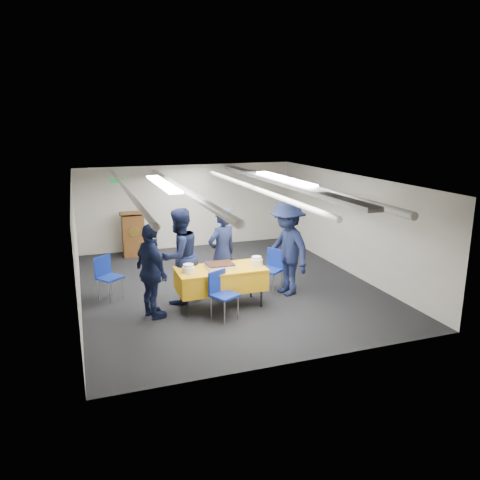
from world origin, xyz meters
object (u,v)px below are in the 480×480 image
chair_right (273,265)px  serving_table (221,279)px  chair_left (107,273)px  sheet_cake (220,265)px  sailor_a (222,254)px  sailor_c (152,272)px  sailor_d (287,248)px  podium (133,233)px  chair_near (221,290)px  sailor_b (179,256)px

chair_right → serving_table: bearing=-157.6°
chair_left → sheet_cake: bearing=-29.1°
sailor_a → sailor_c: sailor_a is taller
sailor_c → sailor_d: sailor_d is taller
sailor_c → serving_table: bearing=-104.5°
sheet_cake → chair_right: (1.30, 0.50, -0.28)m
podium → sailor_d: 4.70m
podium → chair_left: 3.09m
sheet_cake → chair_left: bearing=150.9°
chair_near → sailor_c: bearing=160.0°
chair_near → sailor_c: (-1.16, 0.42, 0.34)m
sailor_b → sailor_d: size_ratio=0.97×
podium → sailor_d: (2.62, -3.89, 0.35)m
sailor_c → chair_near: bearing=-128.1°
sailor_b → sailor_c: bearing=14.1°
chair_right → sailor_a: (-1.13, -0.08, 0.39)m
sheet_cake → chair_near: bearing=-105.1°
serving_table → podium: podium is taller
podium → sailor_d: sailor_d is taller
sailor_c → sheet_cake: bearing=-103.1°
podium → chair_left: (-0.87, -2.96, -0.08)m
serving_table → chair_left: 2.33m
podium → chair_left: size_ratio=1.44×
chair_right → sailor_d: sailor_d is taller
sheet_cake → podium: size_ratio=0.42×
sailor_b → sailor_d: 2.17m
sheet_cake → chair_near: (-0.15, -0.54, -0.28)m
sailor_c → chair_left: bearing=11.8°
chair_near → chair_right: same height
serving_table → chair_near: bearing=-106.3°
serving_table → sailor_b: size_ratio=0.90×
sailor_b → sailor_d: sailor_d is taller
sailor_a → sailor_b: (-0.85, 0.06, 0.02)m
serving_table → sailor_c: sailor_c is taller
sailor_b → sailor_c: sailor_b is taller
sailor_b → sailor_d: bearing=143.1°
sheet_cake → sailor_d: 1.49m
sailor_a → sailor_c: 1.57m
chair_right → sailor_d: (0.17, -0.31, 0.43)m
serving_table → sailor_c: 1.34m
sailor_d → podium: bearing=-157.6°
serving_table → chair_near: (-0.15, -0.50, -0.03)m
sailor_a → chair_left: bearing=-40.3°
sheet_cake → sailor_c: sailor_c is taller
serving_table → sailor_a: (0.17, 0.45, 0.36)m
chair_left → sailor_b: size_ratio=0.47×
chair_near → sailor_a: size_ratio=0.47×
serving_table → podium: (-1.14, 4.11, 0.06)m
podium → chair_left: podium is taller
sheet_cake → chair_near: size_ratio=0.60×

